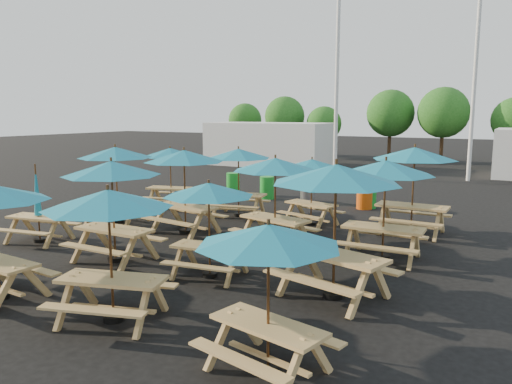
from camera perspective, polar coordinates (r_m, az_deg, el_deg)
The scene contains 28 objects.
ground at distance 14.01m, azimuth -2.96°, elevation -5.30°, with size 120.00×120.00×0.00m, color black.
picnic_unit_1 at distance 14.66m, azimuth -23.64°, elevation -1.92°, with size 1.90×1.73×2.13m.
picnic_unit_2 at distance 16.19m, azimuth -15.76°, elevation 3.93°, with size 2.53×2.53×2.44m.
picnic_unit_3 at distance 18.52m, azimuth -9.79°, elevation 4.14°, with size 2.51×2.51×2.21m.
picnic_unit_5 at distance 11.95m, azimuth -16.17°, elevation 2.02°, with size 2.26×2.26×2.40m.
picnic_unit_6 at distance 14.37m, azimuth -8.22°, elevation 3.59°, with size 2.57×2.57×2.44m.
picnic_unit_7 at distance 16.65m, azimuth -2.02°, elevation 4.01°, with size 2.53×2.53×2.31m.
picnic_unit_8 at distance 8.47m, azimuth -16.52°, elevation -1.56°, with size 2.64×2.64×2.27m.
picnic_unit_9 at distance 10.45m, azimuth -5.42°, elevation -0.29°, with size 2.16×2.16×2.05m.
picnic_unit_10 at distance 12.72m, azimuth 2.22°, elevation 2.63°, with size 2.66×2.66×2.36m.
picnic_unit_11 at distance 15.43m, azimuth 6.40°, elevation 2.81°, with size 2.38×2.38×2.08m.
picnic_unit_12 at distance 6.52m, azimuth 1.44°, elevation -5.86°, with size 2.32×2.32×2.07m.
picnic_unit_13 at distance 9.25m, azimuth 9.12°, elevation 1.24°, with size 2.93×2.93×2.57m.
picnic_unit_14 at distance 12.00m, azimuth 14.59°, elevation 2.13°, with size 2.32×2.32×2.40m.
picnic_unit_15 at distance 14.82m, azimuth 17.66°, elevation 3.71°, with size 2.42×2.42×2.53m.
waste_bin_0 at distance 21.45m, azimuth -2.63°, elevation 0.98°, with size 0.57×0.57×0.91m, color green.
waste_bin_1 at distance 20.21m, azimuth 1.26°, elevation 0.49°, with size 0.57×0.57×0.91m, color green.
waste_bin_2 at distance 19.51m, azimuth 5.92°, elevation 0.13°, with size 0.57×0.57×0.91m, color gray.
waste_bin_3 at distance 18.54m, azimuth 12.30°, elevation -0.50°, with size 0.57×0.57×0.91m, color #DB510C.
waste_bin_4 at distance 18.75m, azimuth 12.73°, elevation -0.41°, with size 0.57×0.57×0.91m, color green.
mast_0 at distance 27.24m, azimuth 9.28°, elevation 14.29°, with size 0.20×0.20×12.00m, color silver.
mast_1 at distance 27.78m, azimuth 23.84°, elevation 13.55°, with size 0.20×0.20×12.00m, color silver.
event_tent_0 at distance 33.26m, azimuth 1.59°, elevation 5.51°, with size 8.00×4.00×2.80m, color silver.
tree_0 at distance 42.47m, azimuth -1.26°, elevation 8.22°, with size 2.80×2.80×4.24m.
tree_1 at distance 39.26m, azimuth 3.29°, elevation 8.60°, with size 3.11×3.11×4.72m.
tree_2 at distance 37.71m, azimuth 7.76°, elevation 7.72°, with size 2.59×2.59×3.93m.
tree_3 at distance 37.33m, azimuth 15.12°, elevation 8.68°, with size 3.36×3.36×5.09m.
tree_4 at distance 36.18m, azimuth 20.63°, elevation 8.49°, with size 3.41×3.41×5.17m.
Camera 1 is at (7.15, -11.54, 3.48)m, focal length 35.00 mm.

